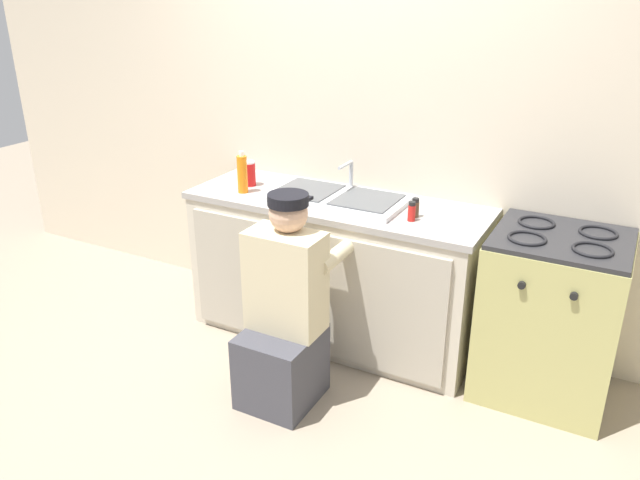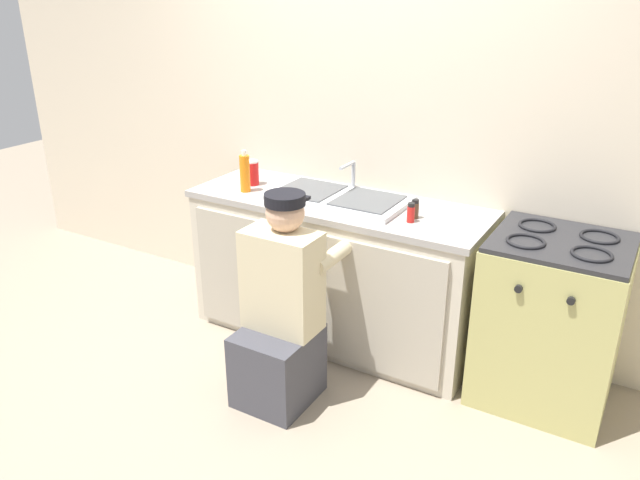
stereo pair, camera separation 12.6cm
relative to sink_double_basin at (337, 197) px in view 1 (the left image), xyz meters
The scene contains 11 objects.
ground_plane 0.94m from the sink_double_basin, 90.00° to the right, with size 12.00×12.00×0.00m, color gray.
back_wall 0.50m from the sink_double_basin, 90.00° to the left, with size 6.00×0.10×2.50m, color beige.
counter_cabinet 0.48m from the sink_double_basin, 90.00° to the right, with size 1.71×0.62×0.84m.
countertop 0.04m from the sink_double_basin, 90.00° to the right, with size 1.75×0.62×0.04m, color #9E9993.
sink_double_basin is the anchor object (origin of this frame).
stove_range 1.31m from the sink_double_basin, ahead, with size 0.65×0.62×0.90m.
plumber_person 0.82m from the sink_double_basin, 85.39° to the right, with size 0.42×0.61×1.10m.
soap_bottle_orange 0.58m from the sink_double_basin, 166.16° to the right, with size 0.06×0.06×0.25m.
spice_bottle_red 0.51m from the sink_double_basin, 13.18° to the right, with size 0.04×0.04×0.10m.
soda_cup_red 0.60m from the sink_double_basin, behind, with size 0.08×0.08×0.15m.
spice_bottle_pepper 0.50m from the sink_double_basin, ahead, with size 0.04×0.04×0.10m.
Camera 1 is at (1.51, -2.73, 2.04)m, focal length 35.00 mm.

